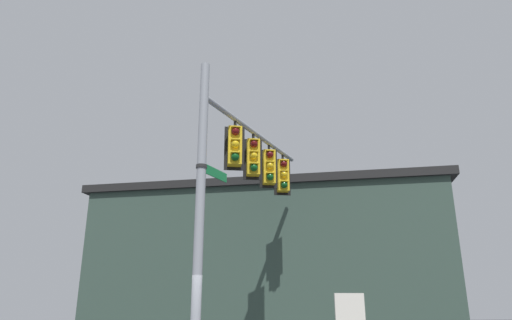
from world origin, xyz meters
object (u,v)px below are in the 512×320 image
(traffic_light_mid_inner, at_px, (253,157))
(traffic_light_nearest_pole, at_px, (235,146))
(street_name_sign, at_px, (210,171))
(traffic_light_arm_end, at_px, (283,175))
(traffic_light_mid_outer, at_px, (269,167))

(traffic_light_mid_inner, bearing_deg, traffic_light_nearest_pole, 56.77)
(street_name_sign, bearing_deg, traffic_light_arm_end, -123.38)
(traffic_light_mid_inner, relative_size, traffic_light_arm_end, 1.00)
(traffic_light_mid_outer, bearing_deg, traffic_light_arm_end, -123.23)
(traffic_light_nearest_pole, bearing_deg, traffic_light_mid_inner, -123.23)
(traffic_light_arm_end, height_order, street_name_sign, traffic_light_arm_end)
(traffic_light_nearest_pole, distance_m, traffic_light_mid_inner, 1.07)
(traffic_light_arm_end, bearing_deg, traffic_light_nearest_pole, 56.77)
(traffic_light_nearest_pole, xyz_separation_m, traffic_light_mid_outer, (-1.18, -1.80, 0.00))
(traffic_light_mid_inner, bearing_deg, traffic_light_arm_end, -123.23)
(traffic_light_mid_inner, distance_m, traffic_light_arm_end, 2.15)
(traffic_light_mid_inner, height_order, street_name_sign, traffic_light_mid_inner)
(traffic_light_nearest_pole, xyz_separation_m, traffic_light_mid_inner, (-0.59, -0.90, 0.00))
(traffic_light_mid_inner, relative_size, traffic_light_mid_outer, 1.00)
(traffic_light_nearest_pole, distance_m, street_name_sign, 1.51)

